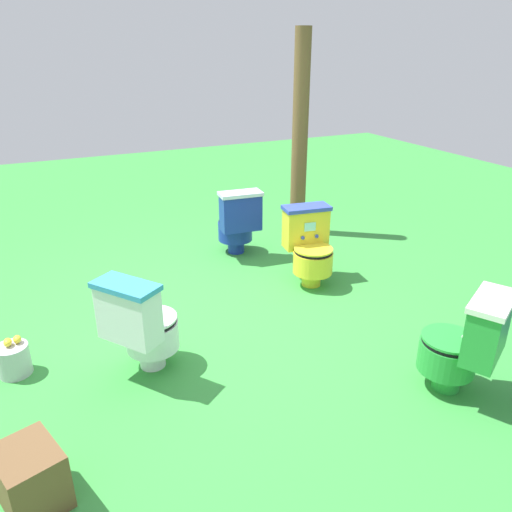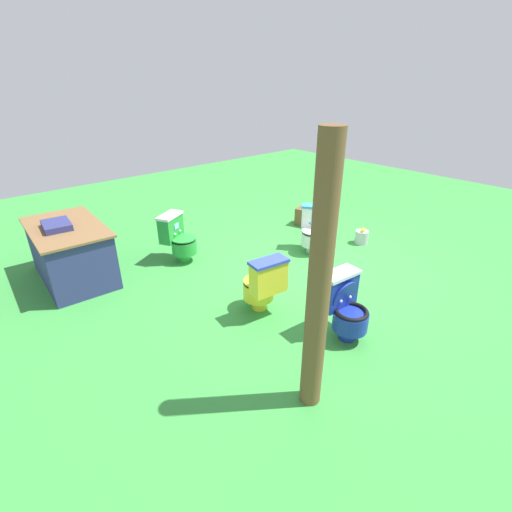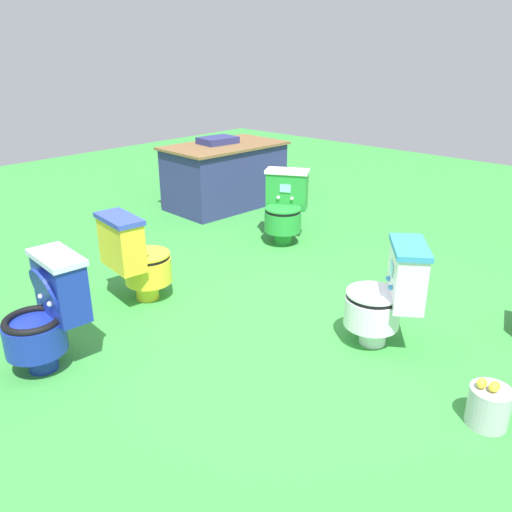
{
  "view_description": "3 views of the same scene",
  "coord_description": "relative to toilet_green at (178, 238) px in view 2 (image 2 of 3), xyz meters",
  "views": [
    {
      "loc": [
        3.47,
        -1.14,
        2.12
      ],
      "look_at": [
        -0.0,
        0.51,
        0.47
      ],
      "focal_mm": 34.94,
      "sensor_mm": 36.0,
      "label": 1
    },
    {
      "loc": [
        -2.96,
        3.69,
        2.56
      ],
      "look_at": [
        0.37,
        0.75,
        0.38
      ],
      "focal_mm": 26.07,
      "sensor_mm": 36.0,
      "label": 2
    },
    {
      "loc": [
        -2.36,
        -2.05,
        1.9
      ],
      "look_at": [
        0.39,
        0.47,
        0.39
      ],
      "focal_mm": 36.87,
      "sensor_mm": 36.0,
      "label": 3
    }
  ],
  "objects": [
    {
      "name": "lemon_bucket",
      "position": [
        -1.46,
        -2.62,
        -0.25
      ],
      "size": [
        0.22,
        0.22,
        0.28
      ],
      "color": "#B7B7BF",
      "rests_on": "ground"
    },
    {
      "name": "toilet_yellow",
      "position": [
        -1.84,
        -0.03,
        0.0
      ],
      "size": [
        0.54,
        0.47,
        0.73
      ],
      "rotation": [
        0.0,
        0.0,
        4.57
      ],
      "color": "yellow",
      "rests_on": "ground"
    },
    {
      "name": "toilet_blue",
      "position": [
        -2.74,
        -0.37,
        0.0
      ],
      "size": [
        0.53,
        0.45,
        0.73
      ],
      "rotation": [
        0.0,
        0.0,
        1.48
      ],
      "color": "#192D9E",
      "rests_on": "ground"
    },
    {
      "name": "small_crate",
      "position": [
        -0.26,
        -2.56,
        -0.21
      ],
      "size": [
        0.41,
        0.37,
        0.32
      ],
      "primitive_type": "cube",
      "rotation": [
        0.0,
        0.0,
        3.45
      ],
      "color": "brown",
      "rests_on": "ground"
    },
    {
      "name": "ground",
      "position": [
        -1.62,
        -1.2,
        -0.37
      ],
      "size": [
        14.0,
        14.0,
        0.0
      ],
      "primitive_type": "plane",
      "color": "green"
    },
    {
      "name": "toilet_green",
      "position": [
        0.0,
        0.0,
        0.0
      ],
      "size": [
        0.62,
        0.59,
        0.73
      ],
      "rotation": [
        0.0,
        0.0,
        2.07
      ],
      "color": "green",
      "rests_on": "ground"
    },
    {
      "name": "wooden_post",
      "position": [
        -3.11,
        0.57,
        0.77
      ],
      "size": [
        0.18,
        0.18,
        2.28
      ],
      "primitive_type": "cylinder",
      "color": "brown",
      "rests_on": "ground"
    },
    {
      "name": "vendor_table",
      "position": [
        0.49,
        1.37,
        0.02
      ],
      "size": [
        1.51,
        0.94,
        0.85
      ],
      "rotation": [
        0.0,
        0.0,
        -0.06
      ],
      "color": "navy",
      "rests_on": "ground"
    },
    {
      "name": "toilet_white",
      "position": [
        -1.1,
        -1.79,
        0.0
      ],
      "size": [
        0.61,
        0.63,
        0.73
      ],
      "rotation": [
        0.0,
        0.0,
        0.62
      ],
      "color": "white",
      "rests_on": "ground"
    }
  ]
}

